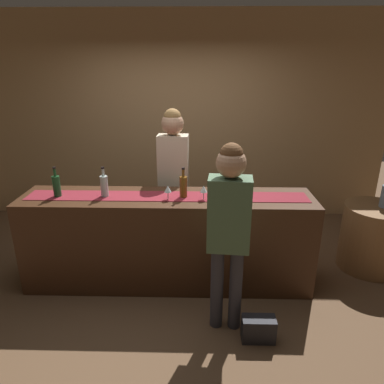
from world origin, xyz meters
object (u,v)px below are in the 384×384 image
(wine_glass_mid_counter, at_px, (204,189))
(handbag, at_px, (258,329))
(wine_bottle_green, at_px, (57,186))
(bartender, at_px, (173,168))
(wine_glass_near_customer, at_px, (168,189))
(customer_sipping, at_px, (229,221))
(round_side_table, at_px, (372,238))
(wine_bottle_clear, at_px, (104,186))
(wine_bottle_amber, at_px, (183,186))

(wine_glass_mid_counter, bearing_deg, handbag, -58.87)
(wine_bottle_green, relative_size, bartender, 0.17)
(wine_glass_mid_counter, bearing_deg, wine_glass_near_customer, -178.77)
(customer_sipping, bearing_deg, handbag, -27.68)
(bartender, distance_m, round_side_table, 2.37)
(wine_bottle_green, height_order, wine_glass_mid_counter, wine_bottle_green)
(wine_glass_mid_counter, relative_size, round_side_table, 0.19)
(customer_sipping, distance_m, handbag, 0.97)
(wine_glass_mid_counter, bearing_deg, wine_bottle_clear, 176.33)
(wine_bottle_green, bearing_deg, wine_bottle_clear, 1.50)
(round_side_table, bearing_deg, wine_bottle_amber, -170.47)
(wine_glass_near_customer, distance_m, customer_sipping, 0.80)
(wine_bottle_green, distance_m, customer_sipping, 1.76)
(wine_glass_near_customer, bearing_deg, customer_sipping, -47.67)
(wine_bottle_amber, distance_m, customer_sipping, 0.77)
(wine_glass_near_customer, relative_size, round_side_table, 0.19)
(wine_glass_near_customer, distance_m, round_side_table, 2.39)
(wine_bottle_clear, relative_size, round_side_table, 0.41)
(wine_bottle_amber, relative_size, wine_bottle_green, 1.00)
(wine_bottle_clear, bearing_deg, wine_bottle_amber, -0.07)
(wine_bottle_green, relative_size, handbag, 1.08)
(wine_glass_near_customer, relative_size, bartender, 0.08)
(wine_bottle_green, height_order, customer_sipping, customer_sipping)
(wine_bottle_clear, relative_size, bartender, 0.17)
(handbag, bearing_deg, wine_bottle_green, 156.63)
(wine_bottle_amber, bearing_deg, wine_bottle_green, -179.48)
(round_side_table, bearing_deg, customer_sipping, -149.25)
(wine_bottle_green, distance_m, round_side_table, 3.44)
(wine_bottle_amber, xyz_separation_m, handbag, (0.66, -0.84, -0.97))
(wine_bottle_green, relative_size, customer_sipping, 0.18)
(wine_bottle_amber, bearing_deg, wine_glass_near_customer, -154.62)
(wine_bottle_green, distance_m, wine_glass_near_customer, 1.10)
(wine_bottle_amber, height_order, customer_sipping, customer_sipping)
(wine_bottle_green, bearing_deg, wine_glass_mid_counter, -2.00)
(bartender, height_order, round_side_table, bartender)
(handbag, bearing_deg, wine_glass_mid_counter, 121.13)
(wine_bottle_amber, bearing_deg, handbag, -51.50)
(wine_glass_near_customer, height_order, customer_sipping, customer_sipping)
(wine_glass_near_customer, xyz_separation_m, round_side_table, (2.25, 0.42, -0.71))
(wine_glass_mid_counter, bearing_deg, customer_sipping, -71.73)
(wine_bottle_green, distance_m, wine_glass_mid_counter, 1.44)
(round_side_table, xyz_separation_m, handbag, (-1.44, -1.19, -0.26))
(handbag, bearing_deg, bartender, 119.40)
(wine_glass_mid_counter, distance_m, round_side_table, 2.07)
(customer_sipping, relative_size, handbag, 5.93)
(wine_bottle_green, bearing_deg, round_side_table, 6.22)
(customer_sipping, bearing_deg, round_side_table, 35.77)
(round_side_table, bearing_deg, wine_glass_near_customer, -169.37)
(wine_bottle_clear, xyz_separation_m, wine_glass_mid_counter, (0.97, -0.06, -0.01))
(bartender, xyz_separation_m, handbag, (0.81, -1.43, -0.99))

